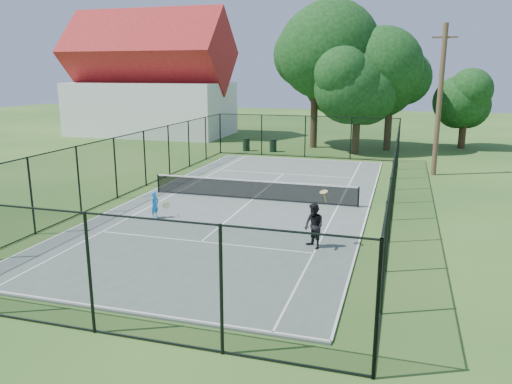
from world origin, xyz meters
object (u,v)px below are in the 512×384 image
(player_blue, at_px, (155,205))
(player_black, at_px, (314,226))
(utility_pole, at_px, (440,100))
(tennis_net, at_px, (253,189))
(trash_bin_right, at_px, (273,145))
(trash_bin_left, at_px, (246,144))

(player_blue, xyz_separation_m, player_black, (7.02, -1.73, 0.22))
(utility_pole, bearing_deg, player_blue, -131.61)
(tennis_net, xyz_separation_m, player_blue, (-3.02, -4.13, 0.06))
(player_black, bearing_deg, tennis_net, 124.31)
(utility_pole, bearing_deg, trash_bin_right, 153.10)
(trash_bin_left, relative_size, utility_pole, 0.11)
(trash_bin_right, bearing_deg, player_black, -71.69)
(tennis_net, bearing_deg, player_blue, -126.17)
(trash_bin_left, distance_m, utility_pole, 15.23)
(trash_bin_left, xyz_separation_m, player_blue, (1.94, -18.76, 0.13))
(utility_pole, bearing_deg, tennis_net, -133.84)
(trash_bin_right, bearing_deg, player_blue, -90.52)
(trash_bin_right, relative_size, player_black, 0.44)
(trash_bin_right, height_order, player_blue, player_blue)
(player_blue, height_order, player_black, player_black)
(tennis_net, xyz_separation_m, player_black, (4.00, -5.86, 0.28))
(trash_bin_left, bearing_deg, utility_pole, -22.49)
(utility_pole, xyz_separation_m, player_black, (-4.64, -14.86, -3.56))
(tennis_net, height_order, trash_bin_left, tennis_net)
(trash_bin_left, distance_m, player_blue, 18.86)
(trash_bin_right, relative_size, player_blue, 0.86)
(tennis_net, height_order, trash_bin_right, tennis_net)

